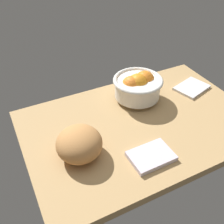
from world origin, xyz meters
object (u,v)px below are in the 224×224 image
(napkin_folded, at_px, (192,88))
(napkin_spare, at_px, (151,156))
(fruit_bowl, at_px, (138,86))
(bread_loaf, at_px, (79,144))

(napkin_folded, relative_size, napkin_spare, 1.00)
(fruit_bowl, relative_size, napkin_spare, 1.44)
(fruit_bowl, xyz_separation_m, bread_loaf, (0.31, 0.18, -0.01))
(bread_loaf, height_order, napkin_folded, bread_loaf)
(bread_loaf, relative_size, napkin_folded, 1.11)
(bread_loaf, bearing_deg, napkin_spare, 149.39)
(fruit_bowl, xyz_separation_m, napkin_folded, (-0.24, 0.04, -0.05))
(bread_loaf, bearing_deg, napkin_folded, -166.39)
(bread_loaf, height_order, napkin_spare, bread_loaf)
(fruit_bowl, relative_size, bread_loaf, 1.29)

